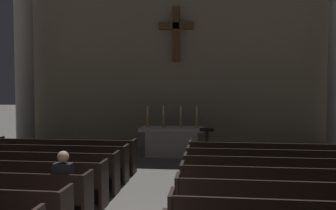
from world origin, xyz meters
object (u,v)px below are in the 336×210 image
(pew_right_row_5, at_px, (278,178))
(column_left_fourth, at_px, (24,58))
(candlestick_inner_left, at_px, (163,120))
(candlestick_outer_left, at_px, (148,120))
(lectern, at_px, (207,147))
(pew_right_row_6, at_px, (271,168))
(pew_right_row_4, at_px, (288,191))
(pew_left_row_6, at_px, (50,162))
(lone_worshipper, at_px, (65,186))
(pew_left_row_4, at_px, (9,182))
(pew_right_row_3, at_px, (300,208))
(candlestick_outer_right, at_px, (197,120))
(pew_left_row_7, at_px, (65,155))
(altar, at_px, (172,141))
(pew_left_row_5, at_px, (32,171))
(candlestick_inner_right, at_px, (181,120))
(pew_right_row_7, at_px, (265,160))

(pew_right_row_5, relative_size, column_left_fourth, 0.57)
(candlestick_inner_left, bearing_deg, candlestick_outer_left, 180.00)
(candlestick_outer_left, height_order, lectern, candlestick_outer_left)
(pew_right_row_6, height_order, candlestick_outer_left, candlestick_outer_left)
(pew_right_row_4, xyz_separation_m, column_left_fourth, (-8.34, 5.99, 2.98))
(pew_left_row_6, xyz_separation_m, pew_right_row_4, (5.52, -1.91, 0.00))
(lone_worshipper, bearing_deg, pew_left_row_4, 149.86)
(column_left_fourth, bearing_deg, pew_right_row_3, -39.79)
(candlestick_outer_left, distance_m, candlestick_outer_right, 1.70)
(pew_left_row_7, xyz_separation_m, altar, (2.76, 2.65, 0.06))
(pew_left_row_4, bearing_deg, pew_left_row_5, 90.00)
(pew_right_row_6, bearing_deg, candlestick_outer_left, 135.06)
(pew_left_row_6, bearing_deg, altar, 52.55)
(pew_right_row_5, bearing_deg, pew_left_row_4, -170.18)
(pew_right_row_3, relative_size, lectern, 3.49)
(candlestick_outer_left, bearing_deg, pew_left_row_5, -112.73)
(pew_right_row_3, xyz_separation_m, candlestick_outer_right, (-1.91, 6.46, 0.77))
(pew_right_row_3, relative_size, altar, 1.83)
(pew_left_row_6, distance_m, lone_worshipper, 3.24)
(column_left_fourth, bearing_deg, pew_left_row_4, -64.76)
(pew_left_row_6, xyz_separation_m, candlestick_inner_left, (2.46, 3.60, 0.77))
(altar, bearing_deg, pew_left_row_6, -127.45)
(pew_left_row_4, xyz_separation_m, candlestick_outer_right, (3.61, 5.51, 0.77))
(pew_left_row_7, bearing_deg, lone_worshipper, -67.36)
(pew_right_row_4, distance_m, candlestick_inner_left, 6.35)
(pew_left_row_4, height_order, candlestick_inner_right, candlestick_inner_right)
(altar, bearing_deg, candlestick_inner_left, -180.00)
(candlestick_inner_left, xyz_separation_m, lone_worshipper, (-0.88, -6.43, -0.56))
(candlestick_outer_left, height_order, lone_worshipper, candlestick_outer_left)
(pew_right_row_5, xyz_separation_m, pew_right_row_6, (0.00, 0.95, 0.00))
(pew_left_row_6, xyz_separation_m, pew_right_row_5, (5.52, -0.95, 0.00))
(altar, bearing_deg, pew_left_row_7, -136.19)
(pew_right_row_3, bearing_deg, altar, 113.11)
(pew_right_row_4, relative_size, lone_worshipper, 3.05)
(pew_left_row_4, height_order, altar, altar)
(pew_right_row_3, bearing_deg, pew_right_row_5, 90.00)
(pew_left_row_6, bearing_deg, pew_right_row_5, -9.82)
(pew_left_row_7, xyz_separation_m, lone_worshipper, (1.58, -3.78, 0.22))
(pew_right_row_5, height_order, candlestick_outer_left, candlestick_outer_left)
(candlestick_outer_left, bearing_deg, pew_right_row_3, -60.83)
(candlestick_outer_left, bearing_deg, pew_left_row_4, -109.10)
(pew_right_row_3, bearing_deg, lone_worshipper, 179.43)
(pew_right_row_6, bearing_deg, pew_left_row_4, -160.91)
(pew_right_row_5, xyz_separation_m, candlestick_inner_right, (-2.46, 4.56, 0.77))
(column_left_fourth, distance_m, altar, 6.32)
(pew_left_row_5, height_order, candlestick_outer_left, candlestick_outer_left)
(candlestick_inner_right, relative_size, candlestick_outer_right, 1.00)
(pew_right_row_5, bearing_deg, pew_left_row_5, 180.00)
(pew_right_row_7, bearing_deg, lone_worshipper, -136.19)
(altar, xyz_separation_m, lectern, (1.21, -1.20, 0.01))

